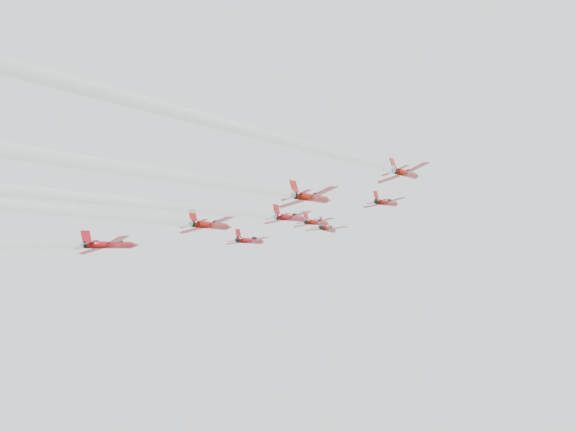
% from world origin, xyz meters
% --- Properties ---
extents(jet_lead, '(9.61, 12.67, 6.85)m').
position_xyz_m(jet_lead, '(-1.12, 23.98, 174.21)').
color(jet_lead, maroon).
extents(jet_row2_left, '(9.78, 12.89, 6.97)m').
position_xyz_m(jet_row2_left, '(-14.64, 14.23, 169.53)').
color(jet_row2_left, '#A70F1A').
extents(jet_row2_center, '(8.84, 11.65, 6.30)m').
position_xyz_m(jet_row2_center, '(1.31, 12.24, 168.57)').
color(jet_row2_center, '#A0130F').
extents(jet_row2_right, '(8.65, 11.40, 6.16)m').
position_xyz_m(jet_row2_right, '(16.82, 9.53, 167.27)').
color(jet_row2_right, maroon).
extents(jet_center, '(9.69, 95.22, 46.56)m').
position_xyz_m(jet_center, '(1.56, -42.53, 142.23)').
color(jet_center, '#A40F1B').
extents(jet_rear_right, '(10.63, 104.36, 51.03)m').
position_xyz_m(jet_rear_right, '(11.58, -59.68, 134.01)').
color(jet_rear_right, '#A2190F').
extents(jet_rear_farright, '(8.76, 86.08, 42.09)m').
position_xyz_m(jet_rear_farright, '(27.29, -51.23, 138.06)').
color(jet_rear_farright, '#A71A0F').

